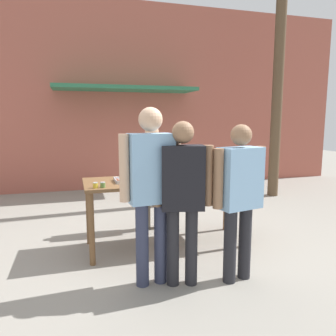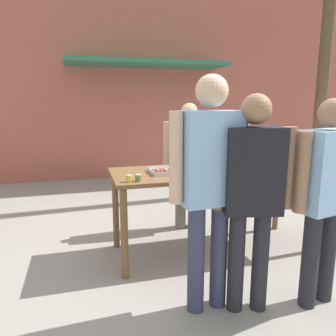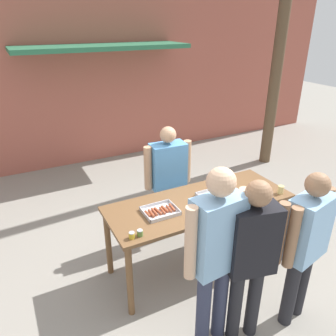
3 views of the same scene
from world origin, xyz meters
The scene contains 13 objects.
ground_plane centered at (0.00, 0.00, 0.00)m, with size 24.00×24.00×0.00m, color gray.
building_facade_back centered at (0.00, 3.98, 2.26)m, with size 12.00×1.11×4.50m.
serving_table centered at (0.00, 0.00, 0.82)m, with size 2.21×0.83×0.93m.
food_tray_sausages centered at (-0.53, -0.02, 0.94)m, with size 0.37×0.31×0.04m.
food_tray_buns centered at (0.24, -0.02, 0.95)m, with size 0.48×0.30×0.06m.
condiment_jar_mustard centered at (-0.98, -0.31, 0.96)m, with size 0.06×0.06×0.07m.
condiment_jar_ketchup centered at (-0.89, -0.31, 0.96)m, with size 0.06×0.06×0.07m.
beer_cup centered at (0.97, -0.30, 0.98)m, with size 0.07×0.07×0.10m.
person_server_behind_table centered at (-0.05, 0.73, 0.96)m, with size 0.67×0.28×1.64m.
person_customer_holding_hotdog centered at (-0.47, -0.98, 1.10)m, with size 0.65×0.28×1.85m.
person_customer_with_cup centered at (0.44, -1.16, 0.99)m, with size 0.64×0.34×1.68m.
person_customer_waiting_in_line centered at (-0.16, -1.08, 1.02)m, with size 0.61×0.32×1.71m.
utility_pole centered at (3.10, 2.15, 3.17)m, with size 1.10×0.23×6.19m.
Camera 1 is at (-1.21, -4.15, 1.74)m, focal length 35.00 mm.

